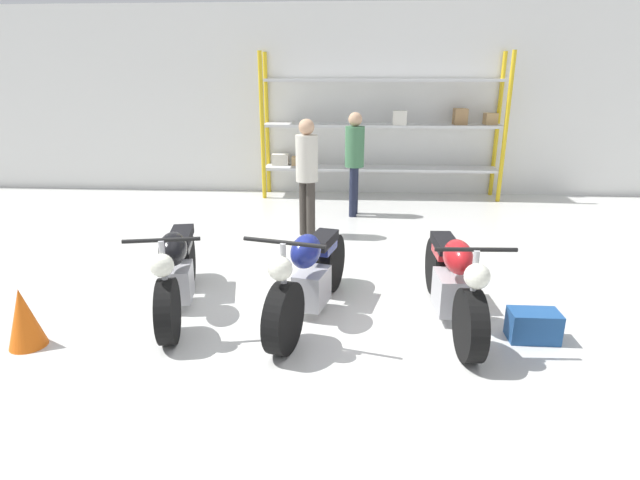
% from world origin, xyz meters
% --- Properties ---
extents(ground_plane, '(30.00, 30.00, 0.00)m').
position_xyz_m(ground_plane, '(0.00, 0.00, 0.00)').
color(ground_plane, silver).
extents(back_wall, '(30.00, 0.08, 3.60)m').
position_xyz_m(back_wall, '(0.00, 5.74, 1.80)').
color(back_wall, white).
rests_on(back_wall, ground_plane).
extents(shelving_rack, '(4.59, 0.63, 2.72)m').
position_xyz_m(shelving_rack, '(0.89, 5.37, 1.36)').
color(shelving_rack, gold).
rests_on(shelving_rack, ground_plane).
extents(motorcycle_black, '(0.71, 1.95, 0.97)m').
position_xyz_m(motorcycle_black, '(-1.44, 0.17, 0.43)').
color(motorcycle_black, black).
rests_on(motorcycle_black, ground_plane).
extents(motorcycle_blue, '(0.84, 2.02, 1.00)m').
position_xyz_m(motorcycle_blue, '(-0.08, 0.08, 0.43)').
color(motorcycle_blue, black).
rests_on(motorcycle_blue, ground_plane).
extents(motorcycle_red, '(0.66, 1.99, 0.98)m').
position_xyz_m(motorcycle_red, '(1.30, 0.06, 0.42)').
color(motorcycle_red, black).
rests_on(motorcycle_red, ground_plane).
extents(person_browsing, '(0.36, 0.36, 1.73)m').
position_xyz_m(person_browsing, '(0.35, 3.93, 1.02)').
color(person_browsing, '#1E2338').
rests_on(person_browsing, ground_plane).
extents(person_near_rack, '(0.45, 0.45, 1.72)m').
position_xyz_m(person_near_rack, '(-0.34, 2.71, 1.02)').
color(person_near_rack, '#38332D').
rests_on(person_near_rack, ground_plane).
extents(toolbox, '(0.44, 0.26, 0.28)m').
position_xyz_m(toolbox, '(1.98, -0.26, 0.14)').
color(toolbox, '#1E4C8C').
rests_on(toolbox, ground_plane).
extents(traffic_cone, '(0.32, 0.32, 0.55)m').
position_xyz_m(traffic_cone, '(-2.54, -0.66, 0.28)').
color(traffic_cone, orange).
rests_on(traffic_cone, ground_plane).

